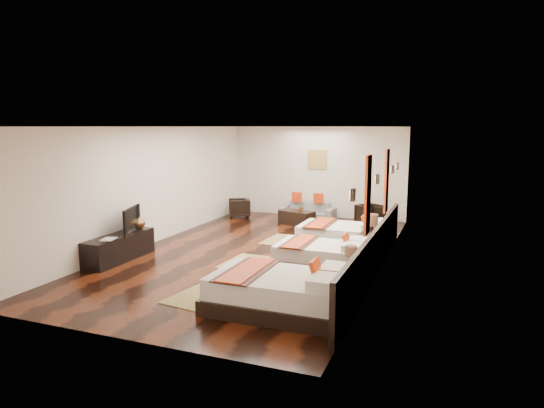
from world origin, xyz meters
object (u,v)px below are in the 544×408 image
at_px(tv_console, 119,248).
at_px(sofa, 307,210).
at_px(tv, 127,220).
at_px(table_plant, 302,207).
at_px(armchair_right, 370,215).
at_px(figurine, 138,222).
at_px(armchair_left, 239,208).
at_px(nightstand_a, 350,275).
at_px(coffee_table, 297,218).
at_px(book, 102,239).
at_px(bed_mid, 325,256).
at_px(nightstand_b, 371,243).
at_px(bed_far, 344,236).
at_px(bed_near, 284,292).

relative_size(tv_console, sofa, 1.06).
relative_size(tv, table_plant, 4.04).
xyz_separation_m(tv_console, armchair_right, (4.32, 5.62, 0.03)).
height_order(figurine, sofa, figurine).
bearing_deg(sofa, armchair_left, -161.71).
bearing_deg(armchair_right, nightstand_a, -138.33).
bearing_deg(coffee_table, nightstand_a, -62.41).
bearing_deg(armchair_left, tv, -32.48).
distance_m(book, table_plant, 5.97).
xyz_separation_m(bed_mid, coffee_table, (-1.87, 3.89, -0.05)).
bearing_deg(nightstand_a, book, -175.30).
xyz_separation_m(bed_mid, nightstand_b, (0.75, 1.00, 0.09)).
xyz_separation_m(figurine, coffee_table, (2.33, 4.24, -0.51)).
bearing_deg(nightstand_a, table_plant, 116.27).
bearing_deg(bed_far, nightstand_a, -75.50).
xyz_separation_m(nightstand_b, armchair_left, (-4.65, 3.33, -0.05)).
relative_size(bed_near, tv_console, 1.25).
height_order(nightstand_a, book, nightstand_a).
relative_size(nightstand_a, table_plant, 3.25).
bearing_deg(nightstand_a, tv_console, 178.97).
distance_m(book, armchair_right, 7.49).
xyz_separation_m(bed_near, bed_far, (-0.00, 4.19, -0.02)).
relative_size(armchair_left, armchair_right, 0.97).
xyz_separation_m(bed_near, coffee_table, (-1.87, 6.31, -0.09)).
relative_size(tv, armchair_left, 1.53).
bearing_deg(table_plant, bed_mid, -66.12).
bearing_deg(coffee_table, bed_mid, -64.36).
relative_size(bed_near, coffee_table, 2.26).
height_order(armchair_left, armchair_right, armchair_right).
bearing_deg(tv, bed_far, -77.05).
relative_size(bed_near, armchair_left, 3.54).
bearing_deg(tv, armchair_right, -57.21).
xyz_separation_m(bed_far, sofa, (-1.87, 3.17, -0.03)).
bearing_deg(armchair_left, nightstand_b, 24.68).
height_order(bed_far, armchair_right, bed_far).
height_order(bed_near, table_plant, bed_near).
bearing_deg(bed_far, nightstand_b, -46.18).
bearing_deg(coffee_table, sofa, 90.00).
bearing_deg(book, armchair_right, 54.78).
bearing_deg(bed_far, coffee_table, 131.47).
relative_size(bed_far, figurine, 6.63).
xyz_separation_m(tv_console, table_plant, (2.46, 4.94, 0.25)).
relative_size(coffee_table, table_plant, 4.14).
bearing_deg(book, bed_mid, 19.97).
relative_size(bed_near, armchair_right, 3.41).
distance_m(sofa, coffee_table, 1.05).
distance_m(nightstand_a, table_plant, 5.61).
bearing_deg(armchair_left, sofa, 77.17).
bearing_deg(sofa, bed_near, -74.35).
distance_m(armchair_left, table_plant, 2.22).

